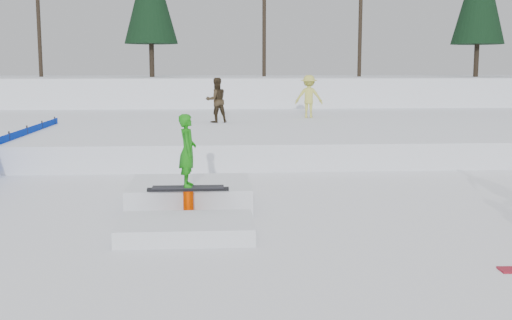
{
  "coord_description": "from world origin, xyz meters",
  "views": [
    {
      "loc": [
        -0.41,
        -11.14,
        3.02
      ],
      "look_at": [
        0.5,
        2.0,
        1.1
      ],
      "focal_mm": 45.0,
      "sensor_mm": 36.0,
      "label": 1
    }
  ],
  "objects": [
    {
      "name": "snow_berm",
      "position": [
        0.0,
        30.0,
        1.2
      ],
      "size": [
        60.0,
        14.0,
        2.4
      ],
      "primitive_type": "cube",
      "color": "white",
      "rests_on": "ground"
    },
    {
      "name": "walker_olive",
      "position": [
        -0.22,
        14.6,
        1.7
      ],
      "size": [
        1.05,
        0.93,
        1.79
      ],
      "primitive_type": "imported",
      "rotation": [
        0.0,
        0.0,
        3.48
      ],
      "color": "#322617",
      "rests_on": "snow_midrise"
    },
    {
      "name": "jib_rail_feature",
      "position": [
        -0.89,
        1.89,
        0.3
      ],
      "size": [
        2.6,
        4.4,
        2.11
      ],
      "color": "white",
      "rests_on": "ground"
    },
    {
      "name": "ground",
      "position": [
        0.0,
        0.0,
        0.0
      ],
      "size": [
        120.0,
        120.0,
        0.0
      ],
      "primitive_type": "plane",
      "color": "white"
    },
    {
      "name": "snow_midrise",
      "position": [
        0.0,
        16.0,
        0.4
      ],
      "size": [
        50.0,
        18.0,
        0.8
      ],
      "primitive_type": "cube",
      "color": "white",
      "rests_on": "ground"
    },
    {
      "name": "walker_ygreen",
      "position": [
        3.85,
        16.8,
        1.73
      ],
      "size": [
        1.31,
        0.92,
        1.86
      ],
      "primitive_type": "imported",
      "rotation": [
        0.0,
        0.0,
        2.94
      ],
      "color": "#D1D152",
      "rests_on": "snow_midrise"
    }
  ]
}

